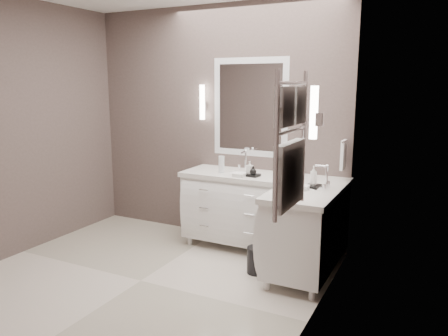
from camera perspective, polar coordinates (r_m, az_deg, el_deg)
The scene contains 19 objects.
floor at distance 4.30m, azimuth -10.81°, elevation -14.31°, with size 3.20×3.00×0.01m, color beige.
wall_back at distance 5.18m, azimuth -1.14°, elevation 5.83°, with size 3.20×0.01×2.70m, color #514441.
wall_left at distance 5.07m, azimuth -26.00°, elevation 4.60°, with size 0.01×3.00×2.70m, color #514441.
wall_right at distance 3.19m, azimuth 11.82°, elevation 2.33°, with size 0.01×3.00×2.70m, color #514441.
vanity_back at distance 4.89m, azimuth 2.04°, elevation -4.81°, with size 1.24×0.59×0.97m.
vanity_right at distance 4.31m, azimuth 10.90°, elevation -7.21°, with size 0.59×1.24×0.97m.
mirror_back at distance 4.95m, azimuth 3.41°, elevation 7.89°, with size 0.90×0.02×1.10m.
mirror_right at distance 3.95m, azimuth 14.75°, elevation 6.76°, with size 0.02×0.90×1.10m.
sconce_back at distance 5.15m, azimuth -2.86°, elevation 8.50°, with size 0.06×0.06×0.40m.
sconce_right at distance 3.40m, azimuth 11.65°, elevation 6.98°, with size 0.06×0.06×0.40m.
towel_bar_corner at distance 4.55m, azimuth 15.34°, elevation 1.75°, with size 0.03×0.22×0.30m.
towel_ladder at distance 2.82m, azimuth 8.65°, elevation 2.19°, with size 0.06×0.58×0.90m.
waste_bin at distance 4.34m, azimuth 4.27°, elevation -11.90°, with size 0.19×0.19×0.26m, color black.
amenity_tray_back at distance 4.63m, azimuth 3.61°, elevation -0.92°, with size 0.16×0.12×0.02m, color black.
amenity_tray_right at distance 4.20m, azimuth 11.55°, elevation -2.36°, with size 0.12×0.16×0.02m, color black.
water_bottle at distance 4.79m, azimuth -0.33°, elevation 0.48°, with size 0.06×0.06×0.19m, color silver.
soap_bottle_a at distance 4.64m, azimuth 3.38°, elevation 0.10°, with size 0.06×0.06×0.13m, color white.
soap_bottle_b at distance 4.58m, azimuth 3.82°, elevation -0.32°, with size 0.07×0.07×0.09m, color black.
soap_bottle_c at distance 4.18m, azimuth 11.61°, elevation -0.98°, with size 0.07×0.07×0.18m, color white.
Camera 1 is at (2.41, -3.05, 1.82)m, focal length 35.00 mm.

